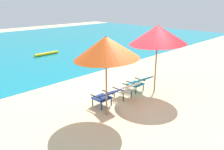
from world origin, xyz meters
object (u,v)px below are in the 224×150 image
object	(u,v)px
lounge_chair_left	(106,96)
beach_umbrella_left	(106,48)
swim_buoy	(46,54)
lounge_chair_center	(127,88)
lounge_chair_right	(139,82)
beach_umbrella_right	(158,35)

from	to	relation	value
lounge_chair_left	beach_umbrella_left	bearing A→B (deg)	-130.75
swim_buoy	lounge_chair_center	xyz separation A→B (m)	(-1.50, -7.98, 0.31)
swim_buoy	beach_umbrella_left	world-z (taller)	beach_umbrella_left
lounge_chair_left	lounge_chair_right	bearing A→B (deg)	1.31
swim_buoy	lounge_chair_right	distance (m)	7.93
beach_umbrella_right	swim_buoy	bearing A→B (deg)	87.91
beach_umbrella_right	beach_umbrella_left	bearing A→B (deg)	-179.95
lounge_chair_left	lounge_chair_center	distance (m)	0.96
swim_buoy	lounge_chair_left	bearing A→B (deg)	-107.24
lounge_chair_right	beach_umbrella_right	xyz separation A→B (m)	(0.39, -0.42, 1.75)
lounge_chair_left	beach_umbrella_left	xyz separation A→B (m)	(-0.33, -0.38, 1.64)
lounge_chair_right	swim_buoy	bearing A→B (deg)	84.95
lounge_chair_center	beach_umbrella_left	size ratio (longest dim) A/B	0.34
lounge_chair_center	lounge_chair_right	size ratio (longest dim) A/B	1.01
lounge_chair_left	lounge_chair_right	xyz separation A→B (m)	(1.76, 0.04, 0.00)
lounge_chair_left	beach_umbrella_right	xyz separation A→B (m)	(2.16, -0.38, 1.75)
beach_umbrella_right	lounge_chair_right	bearing A→B (deg)	133.36
lounge_chair_right	beach_umbrella_right	distance (m)	1.84
beach_umbrella_left	lounge_chair_center	bearing A→B (deg)	14.41
lounge_chair_center	lounge_chair_right	xyz separation A→B (m)	(0.80, 0.09, 0.00)
lounge_chair_left	beach_umbrella_right	distance (m)	2.80
lounge_chair_left	beach_umbrella_right	world-z (taller)	beach_umbrella_right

